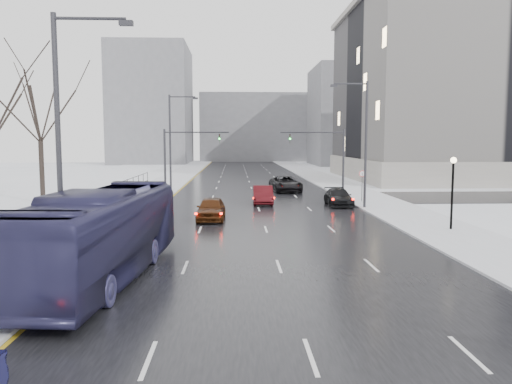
{
  "coord_description": "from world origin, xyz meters",
  "views": [
    {
      "loc": [
        -1.86,
        1.16,
        5.37
      ],
      "look_at": [
        -0.67,
        29.29,
        2.5
      ],
      "focal_mm": 35.0,
      "sensor_mm": 36.0,
      "label": 1
    }
  ],
  "objects": [
    {
      "name": "road",
      "position": [
        0.0,
        60.0,
        0.02
      ],
      "size": [
        16.0,
        150.0,
        0.04
      ],
      "primitive_type": "cube",
      "color": "black",
      "rests_on": "ground"
    },
    {
      "name": "cross_road",
      "position": [
        0.0,
        48.0,
        0.02
      ],
      "size": [
        130.0,
        10.0,
        0.04
      ],
      "primitive_type": "cube",
      "color": "black",
      "rests_on": "ground"
    },
    {
      "name": "sidewalk_left",
      "position": [
        -10.5,
        60.0,
        0.08
      ],
      "size": [
        5.0,
        150.0,
        0.16
      ],
      "primitive_type": "cube",
      "color": "silver",
      "rests_on": "ground"
    },
    {
      "name": "sidewalk_right",
      "position": [
        10.5,
        60.0,
        0.08
      ],
      "size": [
        5.0,
        150.0,
        0.16
      ],
      "primitive_type": "cube",
      "color": "silver",
      "rests_on": "ground"
    },
    {
      "name": "park_strip",
      "position": [
        -20.0,
        60.0,
        0.06
      ],
      "size": [
        14.0,
        150.0,
        0.12
      ],
      "primitive_type": "cube",
      "color": "white",
      "rests_on": "ground"
    },
    {
      "name": "tree_park_e",
      "position": [
        -18.2,
        44.0,
        0.0
      ],
      "size": [
        9.45,
        9.45,
        13.5
      ],
      "primitive_type": null,
      "color": "black",
      "rests_on": "ground"
    },
    {
      "name": "iron_fence",
      "position": [
        -13.0,
        30.0,
        0.91
      ],
      "size": [
        0.06,
        70.0,
        1.3
      ],
      "color": "black",
      "rests_on": "sidewalk_left"
    },
    {
      "name": "streetlight_r_mid",
      "position": [
        8.17,
        40.0,
        5.62
      ],
      "size": [
        2.95,
        0.25,
        10.0
      ],
      "color": "#2D2D33",
      "rests_on": "ground"
    },
    {
      "name": "streetlight_l_near",
      "position": [
        -8.17,
        20.0,
        5.62
      ],
      "size": [
        2.95,
        0.25,
        10.0
      ],
      "color": "#2D2D33",
      "rests_on": "ground"
    },
    {
      "name": "streetlight_l_far",
      "position": [
        -8.17,
        52.0,
        5.62
      ],
      "size": [
        2.95,
        0.25,
        10.0
      ],
      "color": "#2D2D33",
      "rests_on": "ground"
    },
    {
      "name": "lamppost_r_mid",
      "position": [
        11.0,
        30.0,
        2.94
      ],
      "size": [
        0.36,
        0.36,
        4.28
      ],
      "color": "black",
      "rests_on": "sidewalk_right"
    },
    {
      "name": "mast_signal_right",
      "position": [
        7.33,
        48.0,
        4.11
      ],
      "size": [
        6.1,
        0.33,
        6.5
      ],
      "color": "#2D2D33",
      "rests_on": "ground"
    },
    {
      "name": "mast_signal_left",
      "position": [
        -7.33,
        48.0,
        4.11
      ],
      "size": [
        6.1,
        0.33,
        6.5
      ],
      "color": "#2D2D33",
      "rests_on": "ground"
    },
    {
      "name": "no_uturn_sign",
      "position": [
        9.2,
        44.0,
        2.3
      ],
      "size": [
        0.6,
        0.06,
        2.7
      ],
      "color": "#2D2D33",
      "rests_on": "sidewalk_right"
    },
    {
      "name": "civic_building",
      "position": [
        35.0,
        72.0,
        11.21
      ],
      "size": [
        41.0,
        31.0,
        24.8
      ],
      "color": "gray",
      "rests_on": "ground"
    },
    {
      "name": "bldg_far_right",
      "position": [
        28.0,
        115.0,
        11.0
      ],
      "size": [
        24.0,
        20.0,
        22.0
      ],
      "primitive_type": "cube",
      "color": "slate",
      "rests_on": "ground"
    },
    {
      "name": "bldg_far_left",
      "position": [
        -22.0,
        125.0,
        14.0
      ],
      "size": [
        18.0,
        22.0,
        28.0
      ],
      "primitive_type": "cube",
      "color": "slate",
      "rests_on": "ground"
    },
    {
      "name": "bldg_far_center",
      "position": [
        4.0,
        140.0,
        9.0
      ],
      "size": [
        30.0,
        18.0,
        18.0
      ],
      "primitive_type": "cube",
      "color": "slate",
      "rests_on": "ground"
    },
    {
      "name": "bus",
      "position": [
        -7.0,
        20.38,
        1.79
      ],
      "size": [
        4.03,
        12.78,
        3.5
      ],
      "primitive_type": "imported",
      "rotation": [
        0.0,
        0.0,
        -0.09
      ],
      "color": "#29274D",
      "rests_on": "road"
    },
    {
      "name": "sedan_center_near",
      "position": [
        -3.5,
        34.77,
        0.82
      ],
      "size": [
        1.95,
        4.61,
        1.56
      ],
      "primitive_type": "imported",
      "rotation": [
        0.0,
        0.0,
        -0.03
      ],
      "color": "#431F0B",
      "rests_on": "road"
    },
    {
      "name": "sedan_right_near",
      "position": [
        0.5,
        43.4,
        0.82
      ],
      "size": [
        1.72,
        4.74,
        1.55
      ],
      "primitive_type": "imported",
      "rotation": [
        0.0,
        0.0,
        -0.02
      ],
      "color": "#460C10",
      "rests_on": "road"
    },
    {
      "name": "sedan_right_cross",
      "position": [
        3.5,
        53.66,
        0.87
      ],
      "size": [
        3.4,
        6.23,
        1.66
      ],
      "primitive_type": "imported",
      "rotation": [
        0.0,
        0.0,
        0.11
      ],
      "color": "black",
      "rests_on": "road"
    },
    {
      "name": "sedan_right_far",
      "position": [
        6.73,
        42.01,
        0.73
      ],
      "size": [
        2.04,
        4.82,
        1.39
      ],
      "primitive_type": "imported",
      "rotation": [
        0.0,
        0.0,
        -0.02
      ],
      "color": "black",
      "rests_on": "road"
    }
  ]
}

